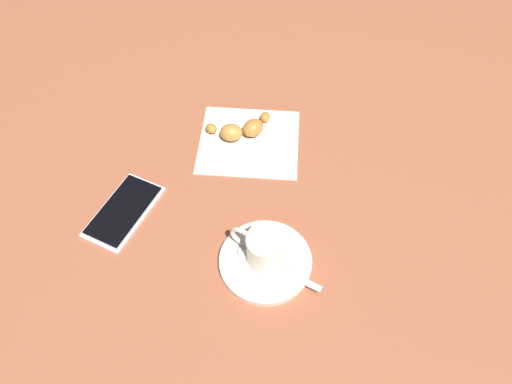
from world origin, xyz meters
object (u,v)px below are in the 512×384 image
saucer (266,261)px  espresso_cup (261,247)px  croissant (241,129)px  napkin (248,141)px  cell_phone (123,211)px  sugar_packet (281,253)px  teaspoon (264,262)px

saucer → espresso_cup: espresso_cup is taller
saucer → croissant: croissant is taller
saucer → napkin: saucer is taller
espresso_cup → croissant: (-0.25, -0.04, -0.02)m
cell_phone → sugar_packet: bearing=74.2°
sugar_packet → napkin: 0.24m
espresso_cup → croissant: bearing=-169.7°
saucer → teaspoon: size_ratio=1.08×
saucer → napkin: 0.24m
cell_phone → espresso_cup: bearing=71.5°
cell_phone → croissant: bearing=134.2°
espresso_cup → teaspoon: 0.03m
teaspoon → croissant: (-0.26, -0.05, 0.00)m
saucer → espresso_cup: bearing=-134.5°
saucer → teaspoon: 0.01m
teaspoon → sugar_packet: (-0.02, 0.02, 0.00)m
saucer → sugar_packet: bearing=115.0°
napkin → cell_phone: 0.25m
croissant → cell_phone: size_ratio=0.78×
teaspoon → napkin: bearing=-171.8°
teaspoon → croissant: croissant is taller
saucer → napkin: (-0.24, -0.04, -0.00)m
sugar_packet → croissant: size_ratio=0.48×
napkin → espresso_cup: bearing=7.7°
espresso_cup → napkin: 0.24m
croissant → cell_phone: (0.17, -0.18, -0.01)m
napkin → cell_phone: size_ratio=1.14×
napkin → croissant: croissant is taller
teaspoon → cell_phone: bearing=-110.9°
sugar_packet → teaspoon: bearing=92.7°
espresso_cup → sugar_packet: (-0.00, 0.03, -0.02)m
napkin → sugar_packet: bearing=14.6°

